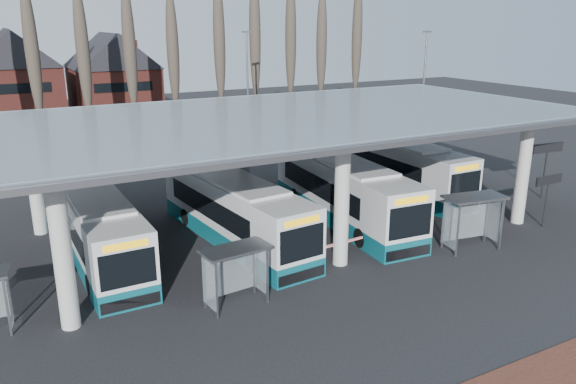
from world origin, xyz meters
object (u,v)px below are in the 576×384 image
bus_0 (98,228)px  bus_3 (396,166)px  bus_1 (234,211)px  bus_2 (343,191)px  shelter_1 (234,263)px  shelter_2 (472,210)px

bus_0 → bus_3: 19.98m
bus_1 → bus_3: size_ratio=1.00×
bus_0 → bus_2: size_ratio=0.91×
bus_1 → bus_3: 13.61m
bus_0 → bus_3: size_ratio=0.95×
bus_0 → bus_1: bus_1 is taller
bus_2 → shelter_1: bus_2 is taller
shelter_2 → bus_2: bearing=125.2°
bus_1 → bus_2: (6.72, 0.04, 0.07)m
bus_1 → shelter_2: 11.94m
bus_2 → shelter_2: (3.24, -6.62, 0.36)m
shelter_1 → bus_2: bearing=28.3°
bus_1 → shelter_1: bus_1 is taller
bus_3 → shelter_2: size_ratio=3.88×
bus_1 → bus_3: bearing=8.7°
bus_2 → shelter_1: size_ratio=4.60×
bus_2 → bus_3: (6.48, 3.27, -0.04)m
bus_0 → bus_2: bearing=-4.4°
bus_2 → shelter_2: bearing=-59.9°
bus_0 → bus_1: 6.69m
bus_3 → shelter_1: bus_3 is taller
bus_1 → shelter_1: 6.97m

